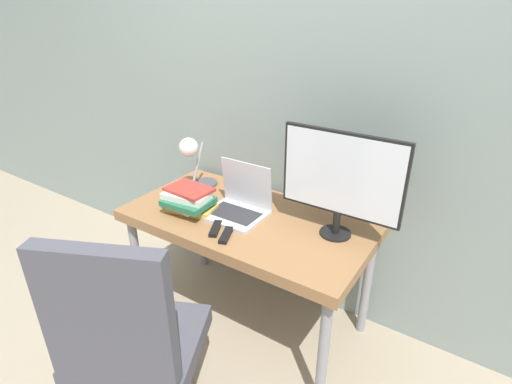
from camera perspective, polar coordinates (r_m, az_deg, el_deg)
name	(u,v)px	position (r m, az deg, el deg)	size (l,w,h in m)	color
ground_plane	(213,357)	(2.40, -6.14, -22.41)	(12.00, 12.00, 0.00)	tan
wall_back	(289,95)	(2.29, 4.79, 13.61)	(8.00, 0.05, 2.60)	gray
desk	(248,227)	(2.19, -1.14, -5.04)	(1.33, 0.71, 0.73)	#996B42
laptop	(238,204)	(2.16, -2.52, -1.76)	(0.31, 0.26, 0.28)	silver
monitor	(341,178)	(1.90, 12.06, 1.98)	(0.60, 0.16, 0.53)	black
desk_lamp	(193,156)	(2.39, -9.06, 5.14)	(0.15, 0.26, 0.34)	#4C4C51
office_chair	(128,337)	(1.73, -17.78, -19.18)	(0.65, 0.62, 1.08)	black
book_stack	(189,201)	(2.20, -9.56, -1.22)	(0.28, 0.23, 0.14)	gold
tv_remote	(216,229)	(2.04, -5.80, -5.23)	(0.10, 0.15, 0.02)	black
media_remote	(226,235)	(1.98, -4.31, -6.17)	(0.09, 0.15, 0.02)	black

